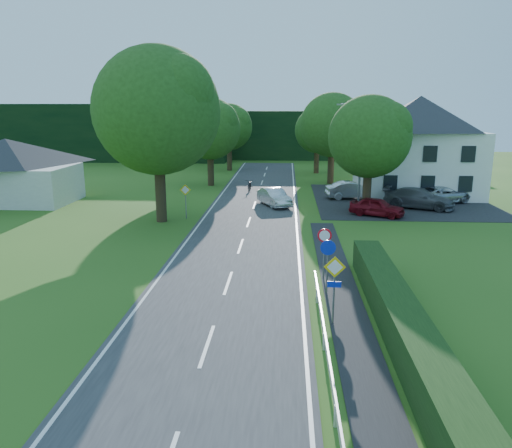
# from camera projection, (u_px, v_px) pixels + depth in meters

# --- Properties ---
(road) EXTENTS (7.00, 80.00, 0.04)m
(road) POSITION_uv_depth(u_px,v_px,m) (244.00, 237.00, 30.08)
(road) COLOR #313133
(road) RESTS_ON ground
(footpath) EXTENTS (1.50, 44.00, 0.04)m
(footpath) POSITION_uv_depth(u_px,v_px,m) (380.00, 428.00, 12.31)
(footpath) COLOR black
(footpath) RESTS_ON ground
(parking_pad) EXTENTS (14.00, 16.00, 0.04)m
(parking_pad) POSITION_uv_depth(u_px,v_px,m) (399.00, 200.00, 41.98)
(parking_pad) COLOR black
(parking_pad) RESTS_ON ground
(line_edge_left) EXTENTS (0.12, 80.00, 0.01)m
(line_edge_left) POSITION_uv_depth(u_px,v_px,m) (190.00, 236.00, 30.27)
(line_edge_left) COLOR white
(line_edge_left) RESTS_ON road
(line_edge_right) EXTENTS (0.12, 80.00, 0.01)m
(line_edge_right) POSITION_uv_depth(u_px,v_px,m) (298.00, 238.00, 29.88)
(line_edge_right) COLOR white
(line_edge_right) RESTS_ON road
(line_centre) EXTENTS (0.12, 80.00, 0.01)m
(line_centre) POSITION_uv_depth(u_px,v_px,m) (244.00, 237.00, 30.08)
(line_centre) COLOR white
(line_centre) RESTS_ON road
(tree_main) EXTENTS (9.40, 9.40, 11.64)m
(tree_main) POSITION_uv_depth(u_px,v_px,m) (158.00, 136.00, 32.99)
(tree_main) COLOR #254916
(tree_main) RESTS_ON ground
(tree_left_far) EXTENTS (7.00, 7.00, 8.58)m
(tree_left_far) POSITION_uv_depth(u_px,v_px,m) (210.00, 142.00, 48.82)
(tree_left_far) COLOR #254916
(tree_left_far) RESTS_ON ground
(tree_right_far) EXTENTS (7.40, 7.40, 9.09)m
(tree_right_far) POSITION_uv_depth(u_px,v_px,m) (332.00, 139.00, 49.97)
(tree_right_far) COLOR #254916
(tree_right_far) RESTS_ON ground
(tree_left_back) EXTENTS (6.60, 6.60, 8.07)m
(tree_left_back) POSITION_uv_depth(u_px,v_px,m) (229.00, 137.00, 60.50)
(tree_left_back) COLOR #254916
(tree_left_back) RESTS_ON ground
(tree_right_back) EXTENTS (6.20, 6.20, 7.56)m
(tree_right_back) POSITION_uv_depth(u_px,v_px,m) (317.00, 141.00, 57.98)
(tree_right_back) COLOR #254916
(tree_right_back) RESTS_ON ground
(tree_right_mid) EXTENTS (7.00, 7.00, 8.58)m
(tree_right_mid) POSITION_uv_depth(u_px,v_px,m) (369.00, 155.00, 36.35)
(tree_right_mid) COLOR #254916
(tree_right_mid) RESTS_ON ground
(treeline_left) EXTENTS (44.00, 6.00, 8.00)m
(treeline_left) POSITION_uv_depth(u_px,v_px,m) (75.00, 133.00, 71.64)
(treeline_left) COLOR black
(treeline_left) RESTS_ON ground
(treeline_right) EXTENTS (30.00, 5.00, 7.00)m
(treeline_right) POSITION_uv_depth(u_px,v_px,m) (324.00, 135.00, 73.46)
(treeline_right) COLOR black
(treeline_right) RESTS_ON ground
(bungalow_left) EXTENTS (11.00, 6.50, 5.20)m
(bungalow_left) POSITION_uv_depth(u_px,v_px,m) (8.00, 170.00, 40.38)
(bungalow_left) COLOR beige
(bungalow_left) RESTS_ON ground
(house_white) EXTENTS (10.60, 8.40, 8.60)m
(house_white) POSITION_uv_depth(u_px,v_px,m) (418.00, 145.00, 43.76)
(house_white) COLOR white
(house_white) RESTS_ON ground
(streetlight) EXTENTS (2.03, 0.18, 8.00)m
(streetlight) POSITION_uv_depth(u_px,v_px,m) (359.00, 150.00, 38.28)
(streetlight) COLOR slate
(streetlight) RESTS_ON ground
(sign_priority_right) EXTENTS (0.78, 0.09, 2.59)m
(sign_priority_right) POSITION_uv_depth(u_px,v_px,m) (334.00, 278.00, 17.74)
(sign_priority_right) COLOR slate
(sign_priority_right) RESTS_ON ground
(sign_roundabout) EXTENTS (0.64, 0.08, 2.37)m
(sign_roundabout) POSITION_uv_depth(u_px,v_px,m) (328.00, 256.00, 20.68)
(sign_roundabout) COLOR slate
(sign_roundabout) RESTS_ON ground
(sign_speed_limit) EXTENTS (0.64, 0.11, 2.37)m
(sign_speed_limit) POSITION_uv_depth(u_px,v_px,m) (324.00, 241.00, 22.60)
(sign_speed_limit) COLOR slate
(sign_speed_limit) RESTS_ON ground
(sign_priority_left) EXTENTS (0.78, 0.09, 2.44)m
(sign_priority_left) POSITION_uv_depth(u_px,v_px,m) (185.00, 195.00, 34.80)
(sign_priority_left) COLOR slate
(sign_priority_left) RESTS_ON ground
(moving_car) EXTENTS (3.00, 4.37, 1.36)m
(moving_car) POSITION_uv_depth(u_px,v_px,m) (274.00, 197.00, 39.37)
(moving_car) COLOR silver
(moving_car) RESTS_ON road
(motorcycle) EXTENTS (0.76, 2.05, 1.07)m
(motorcycle) POSITION_uv_depth(u_px,v_px,m) (250.00, 185.00, 46.30)
(motorcycle) COLOR black
(motorcycle) RESTS_ON road
(parked_car_red) EXTENTS (4.17, 3.12, 1.32)m
(parked_car_red) POSITION_uv_depth(u_px,v_px,m) (377.00, 207.00, 35.69)
(parked_car_red) COLOR maroon
(parked_car_red) RESTS_ON parking_pad
(parked_car_silver_a) EXTENTS (4.63, 2.13, 1.47)m
(parked_car_silver_a) POSITION_uv_depth(u_px,v_px,m) (352.00, 190.00, 42.33)
(parked_car_silver_a) COLOR #BABBC0
(parked_car_silver_a) RESTS_ON parking_pad
(parked_car_grey) EXTENTS (5.72, 4.14, 1.54)m
(parked_car_grey) POSITION_uv_depth(u_px,v_px,m) (419.00, 198.00, 38.41)
(parked_car_grey) COLOR #535458
(parked_car_grey) RESTS_ON parking_pad
(parked_car_silver_b) EXTENTS (5.48, 4.53, 1.39)m
(parked_car_silver_b) POSITION_uv_depth(u_px,v_px,m) (442.00, 195.00, 40.37)
(parked_car_silver_b) COLOR #B9B9C0
(parked_car_silver_b) RESTS_ON parking_pad
(parasol) EXTENTS (2.89, 2.91, 2.11)m
(parasol) POSITION_uv_depth(u_px,v_px,m) (361.00, 184.00, 43.46)
(parasol) COLOR red
(parasol) RESTS_ON parking_pad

